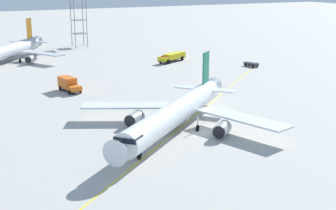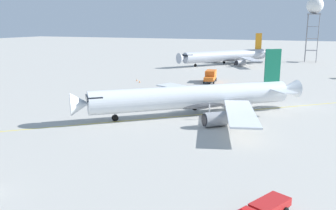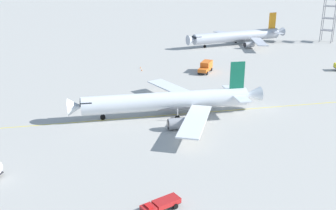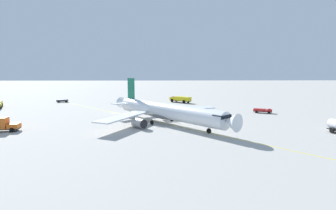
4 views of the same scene
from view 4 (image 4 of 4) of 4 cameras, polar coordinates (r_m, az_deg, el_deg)
The scene contains 6 objects.
ground_plane at distance 69.52m, azimuth 1.26°, elevation -3.52°, with size 600.00×600.00×0.00m, color #ADAAA3.
airliner_main at distance 65.83m, azimuth -0.61°, elevation -1.45°, with size 33.98×30.42×11.09m.
ops_pickup_truck at distance 88.17m, azimuth 19.76°, elevation -1.11°, with size 4.05×5.76×1.41m.
baggage_truck_truck at distance 119.81m, azimuth -21.83°, elevation 0.88°, with size 2.48×4.68×1.22m.
fire_tender_truck at distance 110.42m, azimuth 2.76°, elevation 1.32°, with size 8.59×8.97×2.50m.
taxiway_centreline at distance 69.00m, azimuth -2.60°, elevation -3.61°, with size 91.20×81.13×0.01m.
Camera 4 is at (68.20, -3.28, 13.11)m, focal length 28.22 mm.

